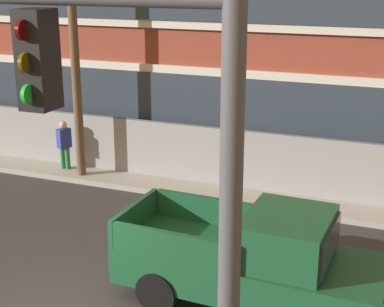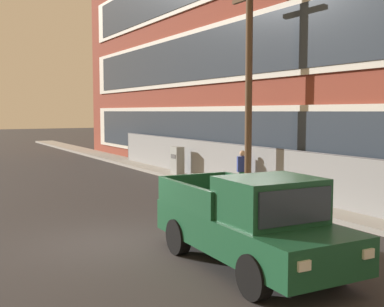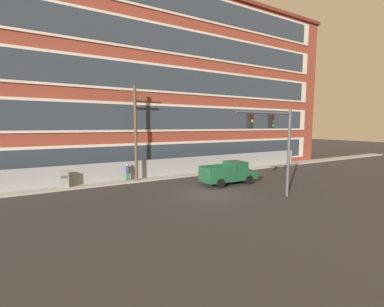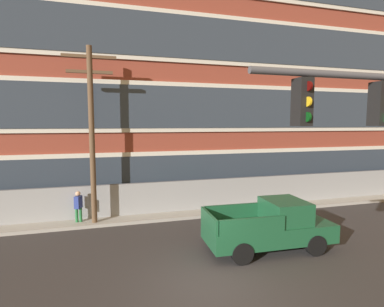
# 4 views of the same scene
# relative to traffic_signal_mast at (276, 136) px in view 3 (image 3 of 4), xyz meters

# --- Properties ---
(ground_plane) EXTENTS (160.00, 160.00, 0.00)m
(ground_plane) POSITION_rel_traffic_signal_mast_xyz_m (-3.01, 3.35, -4.37)
(ground_plane) COLOR #333030
(sidewalk_building_side) EXTENTS (80.00, 1.73, 0.16)m
(sidewalk_building_side) POSITION_rel_traffic_signal_mast_xyz_m (-3.01, 10.51, -4.29)
(sidewalk_building_side) COLOR #9E9B93
(sidewalk_building_side) RESTS_ON ground
(brick_mill_building) EXTENTS (49.52, 12.16, 19.32)m
(brick_mill_building) POSITION_rel_traffic_signal_mast_xyz_m (-4.58, 17.16, 5.30)
(brick_mill_building) COLOR brown
(brick_mill_building) RESTS_ON ground
(chain_link_fence) EXTENTS (35.45, 0.06, 1.86)m
(chain_link_fence) POSITION_rel_traffic_signal_mast_xyz_m (-2.67, 10.79, -3.42)
(chain_link_fence) COLOR gray
(chain_link_fence) RESTS_ON ground
(traffic_signal_mast) EXTENTS (4.89, 0.43, 6.21)m
(traffic_signal_mast) POSITION_rel_traffic_signal_mast_xyz_m (0.00, 0.00, 0.00)
(traffic_signal_mast) COLOR #4C4C51
(traffic_signal_mast) RESTS_ON ground
(pickup_truck_dark_green) EXTENTS (5.08, 2.19, 1.96)m
(pickup_truck_dark_green) POSITION_rel_traffic_signal_mast_xyz_m (0.20, 5.20, -3.43)
(pickup_truck_dark_green) COLOR #194C2D
(pickup_truck_dark_green) RESTS_ON ground
(utility_pole_near_corner) EXTENTS (2.44, 0.26, 8.57)m
(utility_pole_near_corner) POSITION_rel_traffic_signal_mast_xyz_m (-6.60, 10.06, 0.37)
(utility_pole_near_corner) COLOR brown
(utility_pole_near_corner) RESTS_ON ground
(electrical_cabinet) EXTENTS (0.67, 0.45, 1.51)m
(electrical_cabinet) POSITION_rel_traffic_signal_mast_xyz_m (-12.50, 10.15, -3.61)
(electrical_cabinet) COLOR #939993
(electrical_cabinet) RESTS_ON ground
(pedestrian_near_cabinet) EXTENTS (0.38, 0.46, 1.69)m
(pedestrian_near_cabinet) POSITION_rel_traffic_signal_mast_xyz_m (-7.35, 10.33, -3.39)
(pedestrian_near_cabinet) COLOR #236B38
(pedestrian_near_cabinet) RESTS_ON ground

